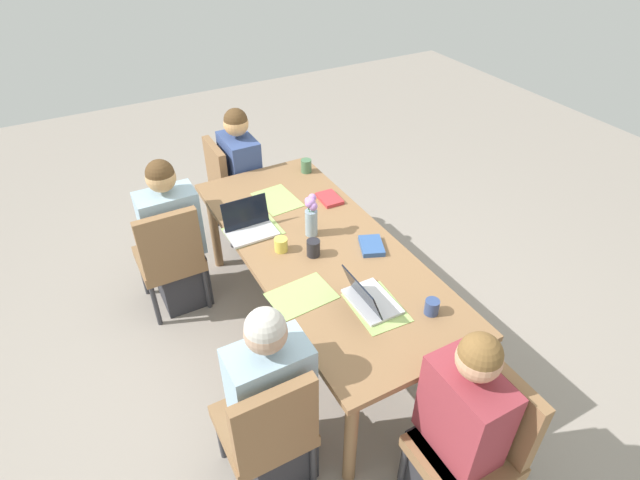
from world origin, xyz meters
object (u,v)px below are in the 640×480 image
(chair_head_right_left_near, at_px, (477,440))
(chair_head_left_right_near, at_px, (232,185))
(dining_table, at_px, (320,255))
(coffee_mug_near_left, at_px, (432,307))
(flower_vase, at_px, (311,215))
(chair_near_left_far, at_px, (268,427))
(person_near_left_far, at_px, (272,407))
(chair_near_left_mid, at_px, (170,254))
(person_head_left_right_near, at_px, (242,183))
(coffee_mug_centre_left, at_px, (306,166))
(coffee_mug_near_right, at_px, (281,245))
(coffee_mug_centre_right, at_px, (313,248))
(person_near_left_mid, at_px, (175,243))
(person_head_right_left_near, at_px, (458,433))
(laptop_head_right_left_near, at_px, (369,298))
(laptop_near_left_mid, at_px, (250,226))
(book_red_cover, at_px, (372,246))
(book_blue_cover, at_px, (329,198))

(chair_head_right_left_near, height_order, chair_head_left_right_near, same)
(dining_table, distance_m, coffee_mug_near_left, 0.86)
(flower_vase, distance_m, coffee_mug_near_left, 1.00)
(chair_near_left_far, height_order, person_near_left_far, person_near_left_far)
(chair_near_left_mid, height_order, person_head_left_right_near, person_head_left_right_near)
(chair_head_left_right_near, bearing_deg, coffee_mug_centre_left, 42.19)
(chair_near_left_mid, relative_size, coffee_mug_near_right, 10.06)
(chair_near_left_far, relative_size, coffee_mug_centre_right, 8.27)
(chair_near_left_mid, relative_size, person_near_left_mid, 0.75)
(flower_vase, height_order, coffee_mug_near_left, flower_vase)
(person_head_right_left_near, distance_m, person_near_left_mid, 2.29)
(laptop_head_right_left_near, distance_m, laptop_near_left_mid, 1.01)
(dining_table, relative_size, chair_near_left_far, 2.53)
(coffee_mug_near_left, distance_m, book_red_cover, 0.65)
(chair_head_right_left_near, xyz_separation_m, person_head_left_right_near, (-2.79, -0.11, 0.03))
(person_near_left_far, bearing_deg, chair_head_right_left_near, 52.09)
(person_head_right_left_near, height_order, flower_vase, person_head_right_left_near)
(coffee_mug_centre_left, xyz_separation_m, coffee_mug_centre_right, (0.97, -0.45, 0.00))
(chair_near_left_mid, height_order, book_blue_cover, chair_near_left_mid)
(chair_head_right_left_near, xyz_separation_m, book_red_cover, (-1.25, 0.19, 0.27))
(person_head_right_left_near, height_order, chair_head_left_right_near, person_head_right_left_near)
(person_near_left_mid, bearing_deg, coffee_mug_centre_right, 38.75)
(dining_table, relative_size, laptop_head_right_left_near, 7.10)
(coffee_mug_near_left, bearing_deg, person_head_right_left_near, -22.78)
(coffee_mug_centre_left, bearing_deg, chair_head_right_left_near, -6.77)
(chair_near_left_mid, xyz_separation_m, coffee_mug_centre_right, (0.78, 0.74, 0.31))
(person_head_right_left_near, xyz_separation_m, person_near_left_far, (-0.56, -0.73, 0.00))
(chair_head_right_left_near, distance_m, book_red_cover, 1.29)
(chair_head_left_right_near, xyz_separation_m, laptop_near_left_mid, (1.06, -0.24, 0.30))
(chair_head_left_right_near, bearing_deg, laptop_head_right_left_near, 2.23)
(book_red_cover, bearing_deg, chair_head_left_right_near, -144.34)
(flower_vase, height_order, coffee_mug_near_right, flower_vase)
(chair_near_left_far, height_order, flower_vase, flower_vase)
(chair_near_left_mid, bearing_deg, laptop_near_left_mid, 53.72)
(laptop_near_left_mid, relative_size, coffee_mug_centre_left, 3.04)
(book_blue_cover, bearing_deg, chair_near_left_mid, -100.71)
(chair_near_left_far, bearing_deg, flower_vase, 142.50)
(dining_table, height_order, laptop_head_right_left_near, laptop_head_right_left_near)
(chair_head_right_left_near, relative_size, person_near_left_far, 0.75)
(person_head_right_left_near, relative_size, coffee_mug_near_left, 13.53)
(person_near_left_mid, height_order, flower_vase, person_near_left_mid)
(person_near_left_mid, distance_m, chair_head_left_right_near, 0.92)
(dining_table, height_order, person_near_left_mid, person_near_left_mid)
(person_near_left_far, relative_size, flower_vase, 4.11)
(chair_head_right_left_near, relative_size, laptop_near_left_mid, 2.81)
(coffee_mug_near_right, relative_size, coffee_mug_centre_left, 0.85)
(person_near_left_mid, xyz_separation_m, chair_head_left_right_near, (-0.63, 0.67, -0.03))
(chair_head_right_left_near, height_order, chair_near_left_mid, same)
(laptop_near_left_mid, bearing_deg, coffee_mug_centre_right, 31.40)
(person_head_right_left_near, distance_m, coffee_mug_near_left, 0.65)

